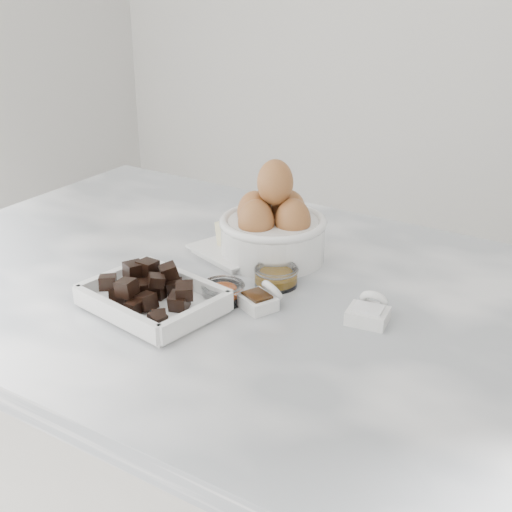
{
  "coord_description": "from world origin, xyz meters",
  "views": [
    {
      "loc": [
        0.59,
        -0.85,
        1.44
      ],
      "look_at": [
        0.02,
        0.03,
        0.98
      ],
      "focal_mm": 50.0,
      "sensor_mm": 36.0,
      "label": 1
    }
  ],
  "objects_px": {
    "zest_bowl": "(223,292)",
    "sugar_ramekin": "(265,241)",
    "honey_bowl": "(276,276)",
    "salt_spoon": "(369,311)",
    "egg_bowl": "(273,227)",
    "chocolate_dish": "(153,295)",
    "vanilla_spoon": "(261,299)",
    "butter_plate": "(238,243)"
  },
  "relations": [
    {
      "from": "zest_bowl",
      "to": "sugar_ramekin",
      "type": "bearing_deg",
      "value": 102.59
    },
    {
      "from": "honey_bowl",
      "to": "salt_spoon",
      "type": "distance_m",
      "value": 0.18
    },
    {
      "from": "sugar_ramekin",
      "to": "honey_bowl",
      "type": "bearing_deg",
      "value": -49.89
    },
    {
      "from": "egg_bowl",
      "to": "honey_bowl",
      "type": "height_order",
      "value": "egg_bowl"
    },
    {
      "from": "salt_spoon",
      "to": "chocolate_dish",
      "type": "bearing_deg",
      "value": -153.63
    },
    {
      "from": "chocolate_dish",
      "to": "honey_bowl",
      "type": "distance_m",
      "value": 0.2
    },
    {
      "from": "zest_bowl",
      "to": "vanilla_spoon",
      "type": "height_order",
      "value": "vanilla_spoon"
    },
    {
      "from": "sugar_ramekin",
      "to": "salt_spoon",
      "type": "relative_size",
      "value": 0.94
    },
    {
      "from": "butter_plate",
      "to": "honey_bowl",
      "type": "distance_m",
      "value": 0.14
    },
    {
      "from": "chocolate_dish",
      "to": "sugar_ramekin",
      "type": "height_order",
      "value": "chocolate_dish"
    },
    {
      "from": "honey_bowl",
      "to": "salt_spoon",
      "type": "relative_size",
      "value": 0.94
    },
    {
      "from": "zest_bowl",
      "to": "chocolate_dish",
      "type": "bearing_deg",
      "value": -133.27
    },
    {
      "from": "sugar_ramekin",
      "to": "honey_bowl",
      "type": "height_order",
      "value": "sugar_ramekin"
    },
    {
      "from": "chocolate_dish",
      "to": "butter_plate",
      "type": "relative_size",
      "value": 1.27
    },
    {
      "from": "egg_bowl",
      "to": "zest_bowl",
      "type": "distance_m",
      "value": 0.18
    },
    {
      "from": "sugar_ramekin",
      "to": "zest_bowl",
      "type": "xyz_separation_m",
      "value": [
        0.04,
        -0.19,
        -0.01
      ]
    },
    {
      "from": "butter_plate",
      "to": "honey_bowl",
      "type": "xyz_separation_m",
      "value": [
        0.12,
        -0.07,
        -0.0
      ]
    },
    {
      "from": "sugar_ramekin",
      "to": "egg_bowl",
      "type": "relative_size",
      "value": 0.39
    },
    {
      "from": "butter_plate",
      "to": "salt_spoon",
      "type": "bearing_deg",
      "value": -18.12
    },
    {
      "from": "sugar_ramekin",
      "to": "egg_bowl",
      "type": "height_order",
      "value": "egg_bowl"
    },
    {
      "from": "zest_bowl",
      "to": "egg_bowl",
      "type": "bearing_deg",
      "value": 96.56
    },
    {
      "from": "chocolate_dish",
      "to": "zest_bowl",
      "type": "relative_size",
      "value": 3.25
    },
    {
      "from": "egg_bowl",
      "to": "honey_bowl",
      "type": "distance_m",
      "value": 0.11
    },
    {
      "from": "zest_bowl",
      "to": "vanilla_spoon",
      "type": "relative_size",
      "value": 0.85
    },
    {
      "from": "zest_bowl",
      "to": "salt_spoon",
      "type": "relative_size",
      "value": 0.88
    },
    {
      "from": "sugar_ramekin",
      "to": "vanilla_spoon",
      "type": "relative_size",
      "value": 0.92
    },
    {
      "from": "chocolate_dish",
      "to": "salt_spoon",
      "type": "height_order",
      "value": "chocolate_dish"
    },
    {
      "from": "butter_plate",
      "to": "vanilla_spoon",
      "type": "relative_size",
      "value": 2.19
    },
    {
      "from": "egg_bowl",
      "to": "vanilla_spoon",
      "type": "bearing_deg",
      "value": -64.15
    },
    {
      "from": "butter_plate",
      "to": "sugar_ramekin",
      "type": "bearing_deg",
      "value": 34.48
    },
    {
      "from": "butter_plate",
      "to": "salt_spoon",
      "type": "xyz_separation_m",
      "value": [
        0.29,
        -0.1,
        -0.01
      ]
    },
    {
      "from": "zest_bowl",
      "to": "salt_spoon",
      "type": "height_order",
      "value": "salt_spoon"
    },
    {
      "from": "egg_bowl",
      "to": "zest_bowl",
      "type": "xyz_separation_m",
      "value": [
        0.02,
        -0.18,
        -0.04
      ]
    },
    {
      "from": "butter_plate",
      "to": "egg_bowl",
      "type": "relative_size",
      "value": 0.93
    },
    {
      "from": "egg_bowl",
      "to": "vanilla_spoon",
      "type": "relative_size",
      "value": 2.34
    },
    {
      "from": "sugar_ramekin",
      "to": "vanilla_spoon",
      "type": "bearing_deg",
      "value": -59.68
    },
    {
      "from": "chocolate_dish",
      "to": "egg_bowl",
      "type": "relative_size",
      "value": 1.18
    },
    {
      "from": "honey_bowl",
      "to": "salt_spoon",
      "type": "bearing_deg",
      "value": -8.63
    },
    {
      "from": "chocolate_dish",
      "to": "egg_bowl",
      "type": "bearing_deg",
      "value": 78.46
    },
    {
      "from": "honey_bowl",
      "to": "salt_spoon",
      "type": "xyz_separation_m",
      "value": [
        0.17,
        -0.03,
        -0.0
      ]
    },
    {
      "from": "sugar_ramekin",
      "to": "egg_bowl",
      "type": "distance_m",
      "value": 0.04
    },
    {
      "from": "butter_plate",
      "to": "zest_bowl",
      "type": "xyz_separation_m",
      "value": [
        0.08,
        -0.16,
        -0.01
      ]
    }
  ]
}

